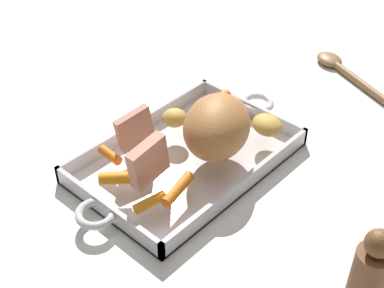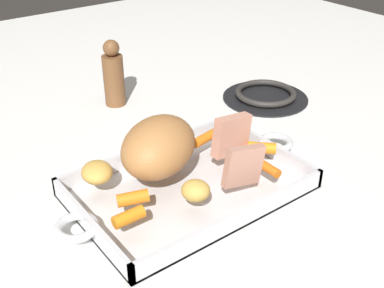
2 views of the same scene
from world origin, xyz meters
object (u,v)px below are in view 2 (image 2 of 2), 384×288
Objects in this scene: baby_carrot_center_right at (262,148)px; baby_carrot_center_left at (232,132)px; roasting_dish at (189,187)px; roast_slice_thick at (243,166)px; baby_carrot_long at (269,168)px; potato_near_roast at (196,191)px; pork_roast at (159,147)px; baby_carrot_short at (208,137)px; pepper_mill at (114,76)px; potato_halved at (97,172)px; baby_carrot_northwest at (129,217)px; stove_burner_rear at (265,95)px; roast_slice_outer at (231,135)px; baby_carrot_southeast at (133,198)px.

baby_carrot_center_left is at bearing -88.51° from baby_carrot_center_right.
roast_slice_thick is at bearing 126.74° from roasting_dish.
baby_carrot_long is 0.14m from potato_near_roast.
baby_carrot_long is at bearing 145.91° from roasting_dish.
baby_carrot_short is at bearing -166.73° from pork_roast.
baby_carrot_center_right is at bearing 100.76° from pepper_mill.
pepper_mill is (-0.19, -0.29, 0.02)m from potato_halved.
baby_carrot_center_right reaches higher than baby_carrot_short.
pepper_mill reaches higher than baby_carrot_northwest.
baby_carrot_short is at bearing 24.14° from stove_burner_rear.
pepper_mill reaches higher than pork_roast.
roast_slice_thick reaches higher than potato_halved.
potato_halved reaches higher than stove_burner_rear.
pork_roast reaches higher than stove_burner_rear.
roast_slice_outer reaches higher than roast_slice_thick.
roasting_dish is 8.86× the size of baby_carrot_center_left.
roasting_dish is at bearing -53.26° from roast_slice_thick.
stove_burner_rear is (-0.30, -0.26, -0.06)m from roast_slice_thick.
pork_roast is at bearing 159.28° from potato_halved.
stove_burner_rear is (-0.48, -0.11, -0.04)m from potato_halved.
baby_carrot_short is at bearing -105.74° from roast_slice_thick.
baby_carrot_long reaches higher than roasting_dish.
potato_near_roast is at bearing 90.18° from pork_roast.
baby_carrot_northwest is at bearing 83.76° from potato_halved.
roasting_dish is 0.12m from baby_carrot_short.
pork_roast is at bearing -141.74° from baby_carrot_northwest.
baby_carrot_short is at bearing -153.77° from baby_carrot_northwest.
baby_carrot_center_left is at bearing -164.81° from baby_carrot_southeast.
roast_slice_thick is 0.93× the size of baby_carrot_short.
stove_burner_rear is (-0.39, -0.15, -0.07)m from pork_roast.
stove_burner_rear is at bearing -166.90° from potato_halved.
baby_carrot_center_right is at bearing 161.12° from pork_roast.
roasting_dish is 3.11× the size of pepper_mill.
baby_carrot_northwest is at bearing 38.26° from pork_roast.
baby_carrot_center_right is (-0.17, 0.06, -0.04)m from pork_roast.
roast_slice_thick is 0.14m from baby_carrot_short.
baby_carrot_long is (-0.02, 0.14, -0.00)m from baby_carrot_short.
roast_slice_thick is 0.40m from stove_burner_rear.
roast_slice_thick is 1.45× the size of baby_carrot_long.
baby_carrot_short is 0.26m from baby_carrot_northwest.
baby_carrot_northwest is 0.12m from potato_halved.
potato_halved is 0.38× the size of pepper_mill.
baby_carrot_northwest is (0.19, -0.02, -0.02)m from roast_slice_thick.
potato_halved is at bearing -32.06° from baby_carrot_long.
roasting_dish is 0.10m from roast_slice_thick.
potato_near_roast reaches higher than stove_burner_rear.
stove_burner_rear is 1.31× the size of pepper_mill.
roast_slice_outer reaches higher than potato_halved.
potato_halved is (0.13, -0.07, 0.04)m from roasting_dish.
baby_carrot_center_right reaches higher than stove_burner_rear.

